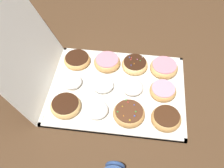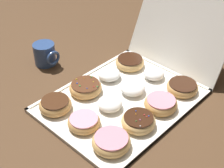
# 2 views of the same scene
# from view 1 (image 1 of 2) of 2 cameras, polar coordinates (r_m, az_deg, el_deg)

# --- Properties ---
(ground_plane) EXTENTS (3.00, 3.00, 0.00)m
(ground_plane) POSITION_cam_1_polar(r_m,az_deg,el_deg) (1.13, 1.11, -1.35)
(ground_plane) COLOR #4C331E
(donut_box) EXTENTS (0.42, 0.55, 0.01)m
(donut_box) POSITION_cam_1_polar(r_m,az_deg,el_deg) (1.12, 1.11, -1.18)
(donut_box) COLOR silver
(donut_box) RESTS_ON ground
(box_lid_open) EXTENTS (0.42, 0.22, 0.50)m
(box_lid_open) POSITION_cam_1_polar(r_m,az_deg,el_deg) (1.04, -20.58, 9.41)
(box_lid_open) COLOR silver
(box_lid_open) RESTS_ON ground
(chocolate_frosted_donut_0) EXTENTS (0.11, 0.11, 0.04)m
(chocolate_frosted_donut_0) POSITION_cam_1_polar(r_m,az_deg,el_deg) (1.03, 11.37, -7.11)
(chocolate_frosted_donut_0) COLOR tan
(chocolate_frosted_donut_0) RESTS_ON donut_box
(pink_frosted_donut_1) EXTENTS (0.11, 0.11, 0.03)m
(pink_frosted_donut_1) POSITION_cam_1_polar(r_m,az_deg,el_deg) (1.11, 10.72, -1.43)
(pink_frosted_donut_1) COLOR tan
(pink_frosted_donut_1) RESTS_ON donut_box
(pink_frosted_donut_2) EXTENTS (0.12, 0.12, 0.04)m
(pink_frosted_donut_2) POSITION_cam_1_polar(r_m,az_deg,el_deg) (1.19, 10.92, 3.45)
(pink_frosted_donut_2) COLOR tan
(pink_frosted_donut_2) RESTS_ON donut_box
(sprinkle_donut_3) EXTENTS (0.12, 0.12, 0.04)m
(sprinkle_donut_3) POSITION_cam_1_polar(r_m,az_deg,el_deg) (1.02, 3.59, -6.22)
(sprinkle_donut_3) COLOR tan
(sprinkle_donut_3) RESTS_ON donut_box
(powdered_filled_donut_4) EXTENTS (0.09, 0.09, 0.04)m
(powdered_filled_donut_4) POSITION_cam_1_polar(r_m,az_deg,el_deg) (1.10, 4.40, -0.49)
(powdered_filled_donut_4) COLOR white
(powdered_filled_donut_4) RESTS_ON donut_box
(sprinkle_donut_5) EXTENTS (0.11, 0.11, 0.04)m
(sprinkle_donut_5) POSITION_cam_1_polar(r_m,az_deg,el_deg) (1.19, 4.83, 4.13)
(sprinkle_donut_5) COLOR #E5B770
(sprinkle_donut_5) RESTS_ON donut_box
(powdered_filled_donut_6) EXTENTS (0.09, 0.09, 0.04)m
(powdered_filled_donut_6) POSITION_cam_1_polar(r_m,az_deg,el_deg) (1.03, -3.27, -5.40)
(powdered_filled_donut_6) COLOR white
(powdered_filled_donut_6) RESTS_ON donut_box
(powdered_filled_donut_7) EXTENTS (0.09, 0.09, 0.04)m
(powdered_filled_donut_7) POSITION_cam_1_polar(r_m,az_deg,el_deg) (1.11, -2.00, -0.08)
(powdered_filled_donut_7) COLOR white
(powdered_filled_donut_7) RESTS_ON donut_box
(pink_frosted_donut_8) EXTENTS (0.12, 0.12, 0.04)m
(pink_frosted_donut_8) POSITION_cam_1_polar(r_m,az_deg,el_deg) (1.19, -1.04, 4.69)
(pink_frosted_donut_8) COLOR tan
(pink_frosted_donut_8) RESTS_ON donut_box
(chocolate_frosted_donut_9) EXTENTS (0.12, 0.12, 0.04)m
(chocolate_frosted_donut_9) POSITION_cam_1_polar(r_m,az_deg,el_deg) (1.06, -9.78, -4.52)
(chocolate_frosted_donut_9) COLOR tan
(chocolate_frosted_donut_9) RESTS_ON donut_box
(powdered_filled_donut_10) EXTENTS (0.08, 0.08, 0.04)m
(powdered_filled_donut_10) POSITION_cam_1_polar(r_m,az_deg,el_deg) (1.13, -8.54, 0.35)
(powdered_filled_donut_10) COLOR white
(powdered_filled_donut_10) RESTS_ON donut_box
(chocolate_frosted_donut_11) EXTENTS (0.12, 0.12, 0.03)m
(chocolate_frosted_donut_11) POSITION_cam_1_polar(r_m,az_deg,el_deg) (1.22, -7.40, 5.13)
(chocolate_frosted_donut_11) COLOR tan
(chocolate_frosted_donut_11) RESTS_ON donut_box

